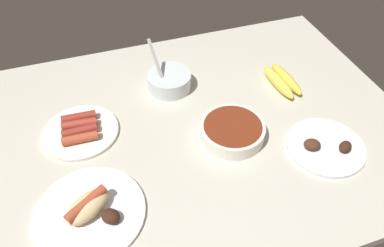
{
  "coord_description": "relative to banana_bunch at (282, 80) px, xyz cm",
  "views": [
    {
      "loc": [
        24.38,
        68.04,
        74.92
      ],
      "look_at": [
        2.1,
        1.25,
        3.0
      ],
      "focal_mm": 34.4,
      "sensor_mm": 36.0,
      "label": 1
    }
  ],
  "objects": [
    {
      "name": "plate_sausages",
      "position": [
        62.71,
        1.01,
        -0.78
      ],
      "size": [
        20.83,
        20.83,
        3.51
      ],
      "color": "white",
      "rests_on": "ground_plane"
    },
    {
      "name": "banana_bunch",
      "position": [
        0.0,
        0.0,
        0.0
      ],
      "size": [
        7.85,
        17.31,
        3.95
      ],
      "color": "gold",
      "rests_on": "ground_plane"
    },
    {
      "name": "ground_plane",
      "position": [
        31.09,
        8.79,
        -3.4
      ],
      "size": [
        120.0,
        90.0,
        3.0
      ],
      "primitive_type": "cube",
      "color": "beige"
    },
    {
      "name": "plate_hotdog_assembled",
      "position": [
        63.54,
        27.64,
        -0.35
      ],
      "size": [
        25.65,
        25.65,
        5.61
      ],
      "color": "white",
      "rests_on": "ground_plane"
    },
    {
      "name": "bowl_chili",
      "position": [
        23.42,
        15.43,
        0.46
      ],
      "size": [
        17.58,
        17.58,
        4.27
      ],
      "color": "white",
      "rests_on": "ground_plane"
    },
    {
      "name": "bowl_coleslaw",
      "position": [
        33.86,
        -10.21,
        0.95
      ],
      "size": [
        13.57,
        13.57,
        15.11
      ],
      "color": "silver",
      "rests_on": "ground_plane"
    },
    {
      "name": "plate_grilled_meat",
      "position": [
        1.44,
        27.34,
        -1.12
      ],
      "size": [
        20.73,
        20.73,
        3.89
      ],
      "color": "white",
      "rests_on": "ground_plane"
    }
  ]
}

